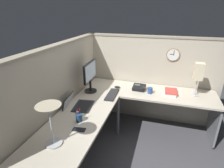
{
  "coord_description": "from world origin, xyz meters",
  "views": [
    {
      "loc": [
        -2.34,
        -0.48,
        1.99
      ],
      "look_at": [
        0.2,
        0.28,
        0.9
      ],
      "focal_mm": 29.17,
      "sensor_mm": 36.0,
      "label": 1
    }
  ],
  "objects_px": {
    "office_phone": "(139,88)",
    "desk_lamp_paper": "(199,72)",
    "keyboard": "(112,95)",
    "wall_clock": "(173,55)",
    "desk_lamp_dome": "(49,113)",
    "monitor": "(90,75)",
    "laptop": "(77,104)",
    "computer_mouse": "(117,87)",
    "coffee_mug": "(150,90)",
    "book_stack": "(171,92)",
    "pen_cup": "(79,117)",
    "cell_phone": "(79,130)"
  },
  "relations": [
    {
      "from": "office_phone",
      "to": "desk_lamp_paper",
      "type": "xyz_separation_m",
      "value": [
        0.03,
        -0.87,
        0.35
      ]
    },
    {
      "from": "keyboard",
      "to": "wall_clock",
      "type": "bearing_deg",
      "value": -54.16
    },
    {
      "from": "desk_lamp_dome",
      "to": "desk_lamp_paper",
      "type": "xyz_separation_m",
      "value": [
        1.6,
        -1.49,
        0.02
      ]
    },
    {
      "from": "monitor",
      "to": "laptop",
      "type": "distance_m",
      "value": 0.58
    },
    {
      "from": "computer_mouse",
      "to": "office_phone",
      "type": "distance_m",
      "value": 0.38
    },
    {
      "from": "computer_mouse",
      "to": "wall_clock",
      "type": "distance_m",
      "value": 1.08
    },
    {
      "from": "desk_lamp_paper",
      "to": "coffee_mug",
      "type": "bearing_deg",
      "value": 99.35
    },
    {
      "from": "wall_clock",
      "to": "computer_mouse",
      "type": "bearing_deg",
      "value": 113.72
    },
    {
      "from": "laptop",
      "to": "office_phone",
      "type": "bearing_deg",
      "value": -43.29
    },
    {
      "from": "computer_mouse",
      "to": "wall_clock",
      "type": "xyz_separation_m",
      "value": [
        0.38,
        -0.86,
        0.54
      ]
    },
    {
      "from": "desk_lamp_dome",
      "to": "wall_clock",
      "type": "distance_m",
      "value": 2.22
    },
    {
      "from": "laptop",
      "to": "book_stack",
      "type": "bearing_deg",
      "value": -57.28
    },
    {
      "from": "keyboard",
      "to": "pen_cup",
      "type": "relative_size",
      "value": 2.39
    },
    {
      "from": "computer_mouse",
      "to": "wall_clock",
      "type": "relative_size",
      "value": 0.47
    },
    {
      "from": "desk_lamp_paper",
      "to": "laptop",
      "type": "bearing_deg",
      "value": 117.16
    },
    {
      "from": "computer_mouse",
      "to": "desk_lamp_dome",
      "type": "distance_m",
      "value": 1.6
    },
    {
      "from": "desk_lamp_dome",
      "to": "coffee_mug",
      "type": "relative_size",
      "value": 4.64
    },
    {
      "from": "wall_clock",
      "to": "pen_cup",
      "type": "bearing_deg",
      "value": 144.76
    },
    {
      "from": "computer_mouse",
      "to": "cell_phone",
      "type": "height_order",
      "value": "computer_mouse"
    },
    {
      "from": "desk_lamp_dome",
      "to": "wall_clock",
      "type": "relative_size",
      "value": 2.02
    },
    {
      "from": "desk_lamp_dome",
      "to": "office_phone",
      "type": "xyz_separation_m",
      "value": [
        1.58,
        -0.62,
        -0.33
      ]
    },
    {
      "from": "monitor",
      "to": "desk_lamp_dome",
      "type": "bearing_deg",
      "value": -173.89
    },
    {
      "from": "cell_phone",
      "to": "desk_lamp_dome",
      "type": "bearing_deg",
      "value": 146.78
    },
    {
      "from": "book_stack",
      "to": "wall_clock",
      "type": "height_order",
      "value": "wall_clock"
    },
    {
      "from": "computer_mouse",
      "to": "cell_phone",
      "type": "relative_size",
      "value": 0.72
    },
    {
      "from": "keyboard",
      "to": "office_phone",
      "type": "relative_size",
      "value": 2.0
    },
    {
      "from": "desk_lamp_paper",
      "to": "wall_clock",
      "type": "bearing_deg",
      "value": 51.0
    },
    {
      "from": "keyboard",
      "to": "pen_cup",
      "type": "bearing_deg",
      "value": 165.73
    },
    {
      "from": "cell_phone",
      "to": "wall_clock",
      "type": "bearing_deg",
      "value": -37.4
    },
    {
      "from": "laptop",
      "to": "wall_clock",
      "type": "relative_size",
      "value": 1.92
    },
    {
      "from": "monitor",
      "to": "wall_clock",
      "type": "xyz_separation_m",
      "value": [
        0.63,
        -1.24,
        0.26
      ]
    },
    {
      "from": "monitor",
      "to": "computer_mouse",
      "type": "height_order",
      "value": "monitor"
    },
    {
      "from": "computer_mouse",
      "to": "desk_lamp_dome",
      "type": "relative_size",
      "value": 0.23
    },
    {
      "from": "desk_lamp_paper",
      "to": "coffee_mug",
      "type": "relative_size",
      "value": 5.52
    },
    {
      "from": "pen_cup",
      "to": "wall_clock",
      "type": "bearing_deg",
      "value": -35.24
    },
    {
      "from": "keyboard",
      "to": "coffee_mug",
      "type": "relative_size",
      "value": 4.48
    },
    {
      "from": "office_phone",
      "to": "coffee_mug",
      "type": "xyz_separation_m",
      "value": [
        -0.09,
        -0.18,
        0.01
      ]
    },
    {
      "from": "cell_phone",
      "to": "coffee_mug",
      "type": "relative_size",
      "value": 1.5
    },
    {
      "from": "keyboard",
      "to": "coffee_mug",
      "type": "height_order",
      "value": "coffee_mug"
    },
    {
      "from": "pen_cup",
      "to": "book_stack",
      "type": "bearing_deg",
      "value": -43.01
    },
    {
      "from": "wall_clock",
      "to": "desk_lamp_dome",
      "type": "bearing_deg",
      "value": 150.02
    },
    {
      "from": "laptop",
      "to": "desk_lamp_dome",
      "type": "relative_size",
      "value": 0.95
    },
    {
      "from": "desk_lamp_dome",
      "to": "coffee_mug",
      "type": "bearing_deg",
      "value": -28.42
    },
    {
      "from": "computer_mouse",
      "to": "pen_cup",
      "type": "distance_m",
      "value": 1.11
    },
    {
      "from": "desk_lamp_dome",
      "to": "desk_lamp_paper",
      "type": "height_order",
      "value": "desk_lamp_paper"
    },
    {
      "from": "cell_phone",
      "to": "book_stack",
      "type": "xyz_separation_m",
      "value": [
        1.3,
        -0.99,
        0.02
      ]
    },
    {
      "from": "cell_phone",
      "to": "coffee_mug",
      "type": "distance_m",
      "value": 1.38
    },
    {
      "from": "laptop",
      "to": "coffee_mug",
      "type": "distance_m",
      "value": 1.19
    },
    {
      "from": "pen_cup",
      "to": "cell_phone",
      "type": "bearing_deg",
      "value": -154.7
    },
    {
      "from": "coffee_mug",
      "to": "wall_clock",
      "type": "xyz_separation_m",
      "value": [
        0.42,
        -0.3,
        0.51
      ]
    }
  ]
}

